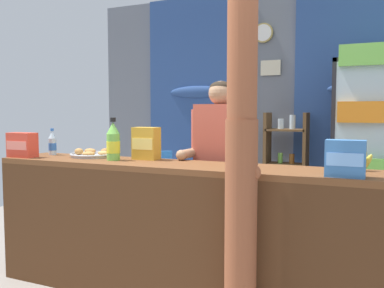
% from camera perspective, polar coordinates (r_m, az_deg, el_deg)
% --- Properties ---
extents(ground_plane, '(7.27, 7.27, 0.00)m').
position_cam_1_polar(ground_plane, '(3.74, 4.77, -16.36)').
color(ground_plane, gray).
extents(back_wall_curtained, '(4.79, 0.22, 2.80)m').
position_cam_1_polar(back_wall_curtained, '(5.15, 11.48, 5.64)').
color(back_wall_curtained, slate).
rests_on(back_wall_curtained, ground).
extents(stall_counter, '(2.79, 0.48, 0.97)m').
position_cam_1_polar(stall_counter, '(2.89, -3.46, -10.54)').
color(stall_counter, brown).
rests_on(stall_counter, ground).
extents(timber_post, '(0.20, 0.18, 2.57)m').
position_cam_1_polar(timber_post, '(2.32, 6.88, 2.07)').
color(timber_post, '#995133').
rests_on(timber_post, ground).
extents(drink_fridge, '(0.69, 0.66, 1.96)m').
position_cam_1_polar(drink_fridge, '(4.50, 23.28, 0.83)').
color(drink_fridge, '#232328').
rests_on(drink_fridge, ground).
extents(bottle_shelf_rack, '(0.48, 0.28, 1.32)m').
position_cam_1_polar(bottle_shelf_rack, '(4.87, 12.82, -3.20)').
color(bottle_shelf_rack, brown).
rests_on(bottle_shelf_rack, ground).
extents(plastic_lawn_chair, '(0.61, 0.61, 0.86)m').
position_cam_1_polar(plastic_lawn_chair, '(4.87, -5.03, -5.42)').
color(plastic_lawn_chair, '#3884D6').
rests_on(plastic_lawn_chair, ground).
extents(shopkeeper, '(0.49, 0.42, 1.57)m').
position_cam_1_polar(shopkeeper, '(3.25, 3.88, -1.59)').
color(shopkeeper, '#28282D').
rests_on(shopkeeper, ground).
extents(soda_bottle_lime_soda, '(0.10, 0.10, 0.32)m').
position_cam_1_polar(soda_bottle_lime_soda, '(3.14, -10.81, 0.24)').
color(soda_bottle_lime_soda, '#75C64C').
rests_on(soda_bottle_lime_soda, stall_counter).
extents(soda_bottle_water, '(0.06, 0.06, 0.22)m').
position_cam_1_polar(soda_bottle_water, '(3.67, -18.70, 0.05)').
color(soda_bottle_water, silver).
rests_on(soda_bottle_water, stall_counter).
extents(snack_box_crackers, '(0.23, 0.12, 0.20)m').
position_cam_1_polar(snack_box_crackers, '(3.57, -22.38, -0.12)').
color(snack_box_crackers, '#E5422D').
rests_on(snack_box_crackers, stall_counter).
extents(snack_box_choco_powder, '(0.19, 0.12, 0.25)m').
position_cam_1_polar(snack_box_choco_powder, '(3.15, -6.34, 0.08)').
color(snack_box_choco_powder, gold).
rests_on(snack_box_choco_powder, stall_counter).
extents(snack_box_biscuit, '(0.21, 0.11, 0.21)m').
position_cam_1_polar(snack_box_biscuit, '(2.44, 20.40, -1.90)').
color(snack_box_biscuit, '#3D75B7').
rests_on(snack_box_biscuit, stall_counter).
extents(pastry_tray, '(0.37, 0.37, 0.07)m').
position_cam_1_polar(pastry_tray, '(3.43, -13.47, -1.36)').
color(pastry_tray, '#BCBCC1').
rests_on(pastry_tray, stall_counter).
extents(banana_bunch, '(0.26, 0.07, 0.16)m').
position_cam_1_polar(banana_bunch, '(2.74, 21.13, -2.19)').
color(banana_bunch, '#DBCC42').
rests_on(banana_bunch, stall_counter).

